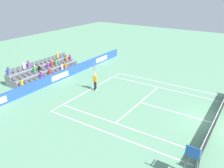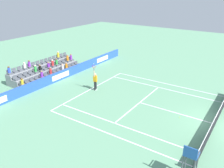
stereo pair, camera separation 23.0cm
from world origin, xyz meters
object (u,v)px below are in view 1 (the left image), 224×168
at_px(loose_tennis_ball, 180,117).
at_px(tennis_net, 217,118).
at_px(tennis_player, 95,81).
at_px(umpire_chair, 193,158).

bearing_deg(loose_tennis_ball, tennis_net, 102.65).
bearing_deg(tennis_player, tennis_net, 89.96).
distance_m(tennis_player, loose_tennis_ball, 8.89).
bearing_deg(umpire_chair, tennis_player, -120.86).
distance_m(tennis_player, umpire_chair, 13.20).
relative_size(tennis_player, loose_tennis_ball, 41.97).
bearing_deg(tennis_player, umpire_chair, 59.14).
height_order(tennis_net, umpire_chair, umpire_chair).
distance_m(tennis_net, loose_tennis_ball, 2.68).
xyz_separation_m(tennis_player, loose_tennis_ball, (0.58, 8.82, -0.96)).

